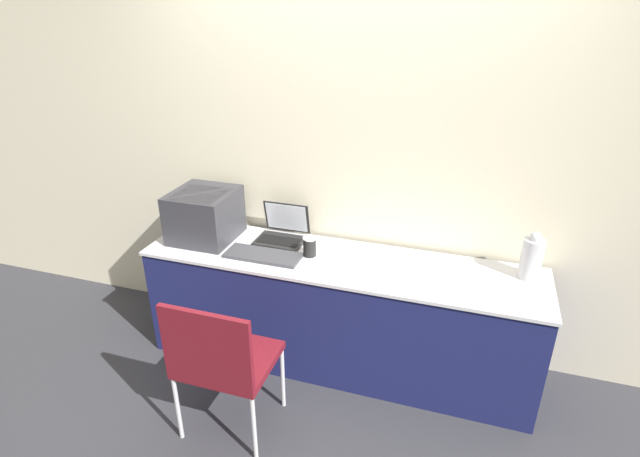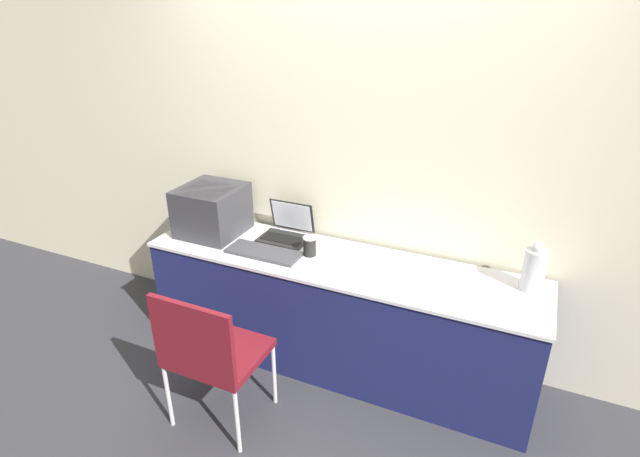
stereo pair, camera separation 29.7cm
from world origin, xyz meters
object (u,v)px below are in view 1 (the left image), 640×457
(external_keyboard, at_px, (263,255))
(coffee_cup, at_px, (310,247))
(metal_pitcher, at_px, (532,257))
(chair, at_px, (221,357))
(laptop_left, at_px, (282,232))
(printer, at_px, (204,213))

(external_keyboard, relative_size, coffee_cup, 3.86)
(metal_pitcher, bearing_deg, external_keyboard, -171.20)
(coffee_cup, relative_size, chair, 0.14)
(laptop_left, bearing_deg, printer, -165.21)
(external_keyboard, bearing_deg, chair, -86.09)
(metal_pitcher, bearing_deg, chair, -148.66)
(coffee_cup, distance_m, metal_pitcher, 1.26)
(metal_pitcher, bearing_deg, laptop_left, 179.08)
(printer, height_order, metal_pitcher, printer)
(metal_pitcher, height_order, chair, metal_pitcher)
(printer, relative_size, chair, 0.47)
(laptop_left, bearing_deg, coffee_cup, -32.74)
(laptop_left, height_order, coffee_cup, laptop_left)
(metal_pitcher, relative_size, chair, 0.33)
(printer, distance_m, coffee_cup, 0.73)
(printer, bearing_deg, laptop_left, 14.79)
(printer, xyz_separation_m, metal_pitcher, (1.98, 0.10, -0.04))
(laptop_left, distance_m, external_keyboard, 0.26)
(laptop_left, relative_size, external_keyboard, 0.66)
(printer, height_order, external_keyboard, printer)
(metal_pitcher, distance_m, chair, 1.76)
(printer, height_order, chair, printer)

